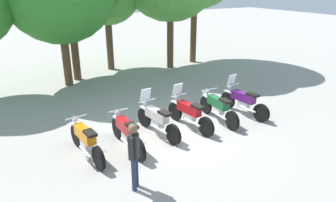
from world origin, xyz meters
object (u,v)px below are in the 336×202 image
motorcycle_0 (86,140)px  motorcycle_3 (189,113)px  motorcycle_2 (157,119)px  person_0 (134,152)px  motorcycle_5 (243,101)px  motorcycle_4 (218,107)px  motorcycle_1 (127,132)px

motorcycle_0 → motorcycle_3: 3.46m
motorcycle_3 → motorcycle_0: bearing=85.0°
motorcycle_2 → person_0: (-1.68, -2.23, 0.44)m
motorcycle_2 → person_0: person_0 is taller
motorcycle_5 → motorcycle_0: bearing=84.1°
motorcycle_3 → motorcycle_5: bearing=-98.6°
motorcycle_4 → person_0: person_0 is taller
motorcycle_0 → motorcycle_5: (5.75, 0.22, 0.01)m
motorcycle_1 → motorcycle_2: (1.15, 0.36, 0.01)m
motorcycle_0 → motorcycle_2: motorcycle_2 is taller
person_0 → motorcycle_4: bearing=-112.1°
motorcycle_2 → motorcycle_3: size_ratio=1.00×
motorcycle_2 → motorcycle_5: size_ratio=1.00×
motorcycle_0 → motorcycle_1: size_ratio=1.00×
motorcycle_0 → motorcycle_1: same height
motorcycle_2 → motorcycle_3: same height
motorcycle_5 → person_0: (-5.14, -2.19, 0.44)m
motorcycle_3 → person_0: (-2.83, -2.19, 0.44)m
motorcycle_2 → person_0: size_ratio=1.32×
motorcycle_5 → motorcycle_2: bearing=81.3°
motorcycle_3 → motorcycle_5: size_ratio=1.00×
motorcycle_2 → motorcycle_5: 3.45m
motorcycle_2 → motorcycle_4: bearing=-100.6°
motorcycle_1 → motorcycle_5: (4.60, 0.32, 0.01)m
motorcycle_0 → person_0: (0.62, -1.97, 0.46)m
motorcycle_0 → person_0: size_ratio=1.32×
motorcycle_5 → motorcycle_1: bearing=85.9°
motorcycle_5 → person_0: size_ratio=1.32×
motorcycle_2 → motorcycle_1: bearing=98.2°
motorcycle_3 → motorcycle_4: bearing=-99.8°
person_0 → motorcycle_2: bearing=-87.6°
motorcycle_4 → motorcycle_5: (1.14, 0.03, 0.01)m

